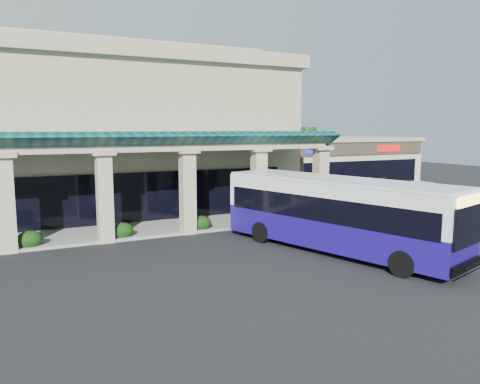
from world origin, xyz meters
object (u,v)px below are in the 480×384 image
pedestrian (428,226)px  car_white (335,185)px  car_silver (302,187)px  transit_bus (336,215)px  car_gray (384,183)px

pedestrian → car_white: 17.87m
car_silver → car_white: (2.94, -0.84, 0.07)m
pedestrian → car_white: size_ratio=0.36×
transit_bus → car_gray: size_ratio=2.75×
car_silver → car_gray: 9.27m
car_gray → pedestrian: bearing=-146.4°
car_silver → car_gray: (9.27, -0.19, -0.15)m
transit_bus → car_white: transit_bus is taller
pedestrian → car_gray: 21.68m
car_silver → car_gray: bearing=16.7°
transit_bus → car_white: bearing=35.8°
transit_bus → pedestrian: 5.20m
pedestrian → transit_bus: bearing=105.5°
pedestrian → car_white: (7.03, 16.43, -0.07)m
transit_bus → pedestrian: transit_bus is taller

